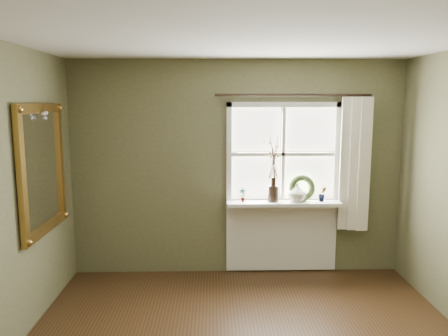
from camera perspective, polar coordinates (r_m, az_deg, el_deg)
name	(u,v)px	position (r m, az deg, el deg)	size (l,w,h in m)	color
ceiling	(257,26)	(3.02, 4.36, 18.02)	(4.50, 4.50, 0.00)	silver
wall_back	(237,168)	(5.34, 1.70, -0.01)	(4.00, 0.10, 2.60)	brown
window_frame	(283,154)	(5.30, 7.70, 1.82)	(1.36, 0.06, 1.24)	white
window_sill	(283,203)	(5.30, 7.76, -4.56)	(1.36, 0.26, 0.04)	white
window_apron	(281,236)	(5.52, 7.48, -8.75)	(1.36, 0.04, 0.88)	white
dark_jug	(273,194)	(5.25, 6.43, -3.34)	(0.13, 0.13, 0.19)	black
cream_vase	(297,192)	(5.30, 9.52, -3.16)	(0.21, 0.21, 0.22)	beige
wreath	(302,191)	(5.35, 10.16, -2.94)	(0.32, 0.32, 0.08)	#2D411C
potted_plant_left	(243,195)	(5.22, 2.44, -3.55)	(0.09, 0.06, 0.16)	#2D411C
potted_plant_right	(322,194)	(5.37, 12.73, -3.31)	(0.10, 0.08, 0.18)	#2D411C
curtain	(354,164)	(5.42, 16.64, 0.46)	(0.36, 0.12, 1.59)	white
curtain_rod	(293,95)	(5.22, 9.06, 9.39)	(0.03, 0.03, 1.84)	black
gilt_mirror	(43,169)	(4.63, -22.62, -0.07)	(0.10, 1.07, 1.27)	white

